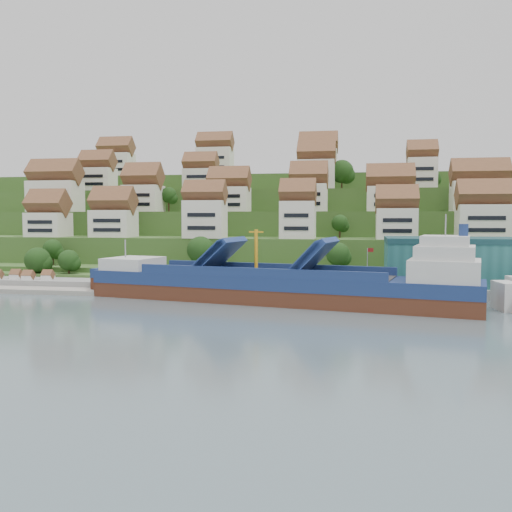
# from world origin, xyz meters

# --- Properties ---
(ground) EXTENTS (300.00, 300.00, 0.00)m
(ground) POSITION_xyz_m (0.00, 0.00, 0.00)
(ground) COLOR slate
(ground) RESTS_ON ground
(quay) EXTENTS (180.00, 14.00, 2.20)m
(quay) POSITION_xyz_m (20.00, 15.00, 1.10)
(quay) COLOR gray
(quay) RESTS_ON ground
(pebble_beach) EXTENTS (45.00, 20.00, 1.00)m
(pebble_beach) POSITION_xyz_m (-58.00, 12.00, 0.50)
(pebble_beach) COLOR gray
(pebble_beach) RESTS_ON ground
(hillside) EXTENTS (260.00, 128.00, 31.00)m
(hillside) POSITION_xyz_m (0.00, 103.55, 10.66)
(hillside) COLOR #2D4C1E
(hillside) RESTS_ON ground
(hillside_village) EXTENTS (161.79, 63.32, 29.55)m
(hillside_village) POSITION_xyz_m (-1.37, 58.52, 23.78)
(hillside_village) COLOR silver
(hillside_village) RESTS_ON ground
(hillside_trees) EXTENTS (133.07, 62.19, 31.46)m
(hillside_trees) POSITION_xyz_m (-7.87, 44.92, 16.67)
(hillside_trees) COLOR #1E4216
(hillside_trees) RESTS_ON ground
(flagpole) EXTENTS (1.28, 0.16, 8.00)m
(flagpole) POSITION_xyz_m (18.11, 10.00, 6.88)
(flagpole) COLOR gray
(flagpole) RESTS_ON quay
(beach_huts) EXTENTS (14.40, 3.70, 2.20)m
(beach_huts) POSITION_xyz_m (-60.00, 10.75, 2.10)
(beach_huts) COLOR white
(beach_huts) RESTS_ON pebble_beach
(cargo_ship) EXTENTS (76.76, 26.44, 16.81)m
(cargo_ship) POSITION_xyz_m (2.43, -0.23, 3.22)
(cargo_ship) COLOR #512819
(cargo_ship) RESTS_ON ground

